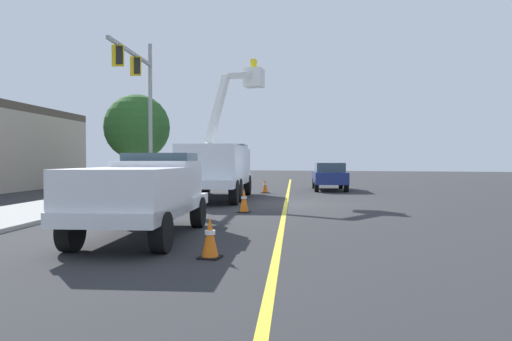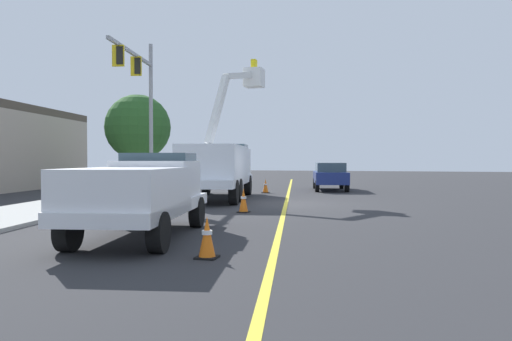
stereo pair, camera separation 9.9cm
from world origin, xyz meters
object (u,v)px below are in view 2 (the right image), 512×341
service_pickup_truck (142,191)px  traffic_cone_mid_rear (266,186)px  traffic_cone_leading (207,238)px  traffic_cone_mid_front (244,201)px  traffic_signal_mast (141,91)px  passing_minivan (330,174)px  utility_bucket_truck (219,165)px

service_pickup_truck → traffic_cone_mid_rear: bearing=3.3°
traffic_cone_leading → traffic_cone_mid_rear: (17.48, 3.28, -0.00)m
traffic_cone_mid_front → traffic_signal_mast: (6.90, 7.83, 5.17)m
service_pickup_truck → traffic_signal_mast: traffic_signal_mast is taller
traffic_signal_mast → passing_minivan: bearing=-56.0°
utility_bucket_truck → traffic_cone_leading: bearing=-161.2°
passing_minivan → traffic_cone_mid_rear: bearing=137.2°
passing_minivan → traffic_cone_mid_rear: size_ratio=6.39×
utility_bucket_truck → traffic_signal_mast: traffic_signal_mast is taller
service_pickup_truck → traffic_cone_mid_rear: (15.65, 0.90, -0.73)m
traffic_cone_mid_front → traffic_signal_mast: 11.65m
passing_minivan → traffic_cone_mid_front: bearing=173.4°
traffic_cone_mid_front → traffic_signal_mast: size_ratio=0.10×
traffic_cone_mid_front → traffic_cone_leading: bearing=-168.2°
traffic_cone_leading → traffic_cone_mid_rear: traffic_cone_leading is taller
utility_bucket_truck → traffic_cone_mid_rear: size_ratio=10.74×
utility_bucket_truck → traffic_cone_mid_rear: 4.77m
traffic_cone_mid_front → service_pickup_truck: bearing=172.6°
traffic_cone_leading → traffic_cone_mid_rear: size_ratio=1.01×
traffic_cone_mid_rear → traffic_signal_mast: (-2.87, 6.16, 5.20)m
service_pickup_truck → utility_bucket_truck: bearing=10.4°
utility_bucket_truck → traffic_cone_mid_front: bearing=-152.0°
utility_bucket_truck → service_pickup_truck: size_ratio=1.45×
utility_bucket_truck → traffic_cone_mid_front: (-5.30, -2.82, -1.19)m
utility_bucket_truck → traffic_cone_mid_front: 6.12m
passing_minivan → traffic_signal_mast: bearing=124.0°
service_pickup_truck → traffic_signal_mast: size_ratio=0.69×
passing_minivan → traffic_cone_leading: 20.95m
traffic_cone_leading → traffic_cone_mid_front: (7.71, 1.62, 0.03)m
service_pickup_truck → traffic_cone_mid_rear: 15.70m
traffic_signal_mast → service_pickup_truck: bearing=-151.1°
utility_bucket_truck → traffic_cone_leading: (-13.01, -4.43, -1.21)m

